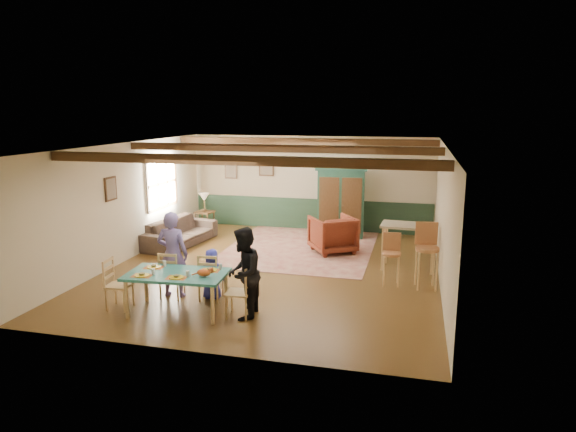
% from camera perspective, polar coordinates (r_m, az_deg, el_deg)
% --- Properties ---
extents(floor, '(8.00, 8.00, 0.00)m').
position_cam_1_polar(floor, '(11.27, -1.68, -5.99)').
color(floor, '#4A3014').
rests_on(floor, ground).
extents(wall_back, '(7.00, 0.02, 2.70)m').
position_cam_1_polar(wall_back, '(14.77, 2.48, 3.65)').
color(wall_back, beige).
rests_on(wall_back, floor).
extents(wall_left, '(0.02, 8.00, 2.70)m').
position_cam_1_polar(wall_left, '(12.34, -17.58, 1.48)').
color(wall_left, beige).
rests_on(wall_left, floor).
extents(wall_right, '(0.02, 8.00, 2.70)m').
position_cam_1_polar(wall_right, '(10.56, 16.89, -0.15)').
color(wall_right, beige).
rests_on(wall_right, floor).
extents(ceiling, '(7.00, 8.00, 0.02)m').
position_cam_1_polar(ceiling, '(10.76, -1.77, 7.84)').
color(ceiling, white).
rests_on(ceiling, wall_back).
extents(wainscot_back, '(6.95, 0.03, 0.90)m').
position_cam_1_polar(wainscot_back, '(14.91, 2.43, 0.21)').
color(wainscot_back, '#1B3121').
rests_on(wainscot_back, floor).
extents(ceiling_beam_front, '(6.95, 0.16, 0.16)m').
position_cam_1_polar(ceiling_beam_front, '(8.58, -5.95, 6.17)').
color(ceiling_beam_front, '#321E0E').
rests_on(ceiling_beam_front, ceiling).
extents(ceiling_beam_mid, '(6.95, 0.16, 0.16)m').
position_cam_1_polar(ceiling_beam_mid, '(11.15, -1.20, 7.52)').
color(ceiling_beam_mid, '#321E0E').
rests_on(ceiling_beam_mid, ceiling).
extents(ceiling_beam_back, '(6.95, 0.16, 0.16)m').
position_cam_1_polar(ceiling_beam_back, '(13.67, 1.68, 8.30)').
color(ceiling_beam_back, '#321E0E').
rests_on(ceiling_beam_back, ceiling).
extents(window_left, '(0.06, 1.60, 1.30)m').
position_cam_1_polar(window_left, '(13.75, -13.85, 3.55)').
color(window_left, white).
rests_on(window_left, wall_left).
extents(picture_left_wall, '(0.04, 0.42, 0.52)m').
position_cam_1_polar(picture_left_wall, '(11.76, -19.09, 2.87)').
color(picture_left_wall, gray).
rests_on(picture_left_wall, wall_left).
extents(picture_back_a, '(0.45, 0.04, 0.55)m').
position_cam_1_polar(picture_back_a, '(15.00, -2.42, 5.50)').
color(picture_back_a, gray).
rests_on(picture_back_a, wall_back).
extents(picture_back_b, '(0.38, 0.04, 0.48)m').
position_cam_1_polar(picture_back_b, '(15.36, -6.37, 5.03)').
color(picture_back_b, gray).
rests_on(picture_back_b, wall_back).
extents(dining_table, '(1.75, 1.06, 0.70)m').
position_cam_1_polar(dining_table, '(9.09, -12.17, -8.35)').
color(dining_table, '#20665F').
rests_on(dining_table, floor).
extents(dining_chair_far_left, '(0.42, 0.44, 0.89)m').
position_cam_1_polar(dining_chair_far_left, '(9.79, -12.77, -6.33)').
color(dining_chair_far_left, tan).
rests_on(dining_chair_far_left, floor).
extents(dining_chair_far_right, '(0.42, 0.44, 0.89)m').
position_cam_1_polar(dining_chair_far_right, '(9.53, -8.58, -6.66)').
color(dining_chair_far_right, tan).
rests_on(dining_chair_far_right, floor).
extents(dining_chair_end_left, '(0.44, 0.42, 0.89)m').
position_cam_1_polar(dining_chair_end_left, '(9.51, -18.28, -7.20)').
color(dining_chair_end_left, tan).
rests_on(dining_chair_end_left, floor).
extents(dining_chair_end_right, '(0.44, 0.42, 0.89)m').
position_cam_1_polar(dining_chair_end_right, '(8.73, -5.55, -8.35)').
color(dining_chair_end_right, tan).
rests_on(dining_chair_end_right, floor).
extents(person_man, '(0.62, 0.43, 1.62)m').
position_cam_1_polar(person_man, '(9.75, -12.70, -4.17)').
color(person_man, '#7360A5').
rests_on(person_man, floor).
extents(person_woman, '(0.64, 0.79, 1.55)m').
position_cam_1_polar(person_woman, '(8.60, -4.99, -6.34)').
color(person_woman, black).
rests_on(person_woman, floor).
extents(person_child, '(0.48, 0.33, 0.94)m').
position_cam_1_polar(person_child, '(9.59, -8.44, -6.38)').
color(person_child, '#282EA3').
rests_on(person_child, floor).
extents(cat, '(0.35, 0.16, 0.17)m').
position_cam_1_polar(cat, '(8.69, -9.36, -6.15)').
color(cat, '#CE5724').
rests_on(cat, dining_table).
extents(place_setting_near_left, '(0.39, 0.31, 0.11)m').
position_cam_1_polar(place_setting_near_left, '(8.96, -15.92, -6.10)').
color(place_setting_near_left, gold).
rests_on(place_setting_near_left, dining_table).
extents(place_setting_near_center, '(0.39, 0.31, 0.11)m').
position_cam_1_polar(place_setting_near_center, '(8.72, -12.29, -6.41)').
color(place_setting_near_center, gold).
rests_on(place_setting_near_center, dining_table).
extents(place_setting_far_left, '(0.39, 0.31, 0.11)m').
position_cam_1_polar(place_setting_far_left, '(9.37, -14.68, -5.25)').
color(place_setting_far_left, gold).
rests_on(place_setting_far_left, dining_table).
extents(place_setting_far_right, '(0.39, 0.31, 0.11)m').
position_cam_1_polar(place_setting_far_right, '(9.00, -8.67, -5.70)').
color(place_setting_far_right, gold).
rests_on(place_setting_far_right, dining_table).
extents(area_rug, '(3.60, 4.26, 0.01)m').
position_cam_1_polar(area_rug, '(12.97, 1.39, -3.56)').
color(area_rug, '#C1A98B').
rests_on(area_rug, floor).
extents(armoire, '(1.40, 0.63, 1.93)m').
position_cam_1_polar(armoire, '(13.98, 5.90, 1.53)').
color(armoire, '#17392A').
rests_on(armoire, floor).
extents(armchair, '(1.35, 1.36, 0.90)m').
position_cam_1_polar(armchair, '(12.55, 4.99, -2.04)').
color(armchair, '#44150D').
rests_on(armchair, floor).
extents(sofa, '(1.20, 2.39, 0.67)m').
position_cam_1_polar(sofa, '(13.53, -11.85, -1.73)').
color(sofa, '#362921').
rests_on(sofa, floor).
extents(end_table, '(0.52, 0.52, 0.57)m').
position_cam_1_polar(end_table, '(14.92, -9.22, -0.57)').
color(end_table, '#321E0E').
rests_on(end_table, floor).
extents(table_lamp, '(0.30, 0.30, 0.52)m').
position_cam_1_polar(table_lamp, '(14.81, -9.29, 1.51)').
color(table_lamp, tan).
rests_on(table_lamp, end_table).
extents(counter_table, '(1.24, 0.77, 1.00)m').
position_cam_1_polar(counter_table, '(11.51, 13.24, -3.34)').
color(counter_table, tan).
rests_on(counter_table, floor).
extents(bar_stool_left, '(0.39, 0.43, 1.04)m').
position_cam_1_polar(bar_stool_left, '(10.38, 11.42, -4.80)').
color(bar_stool_left, '#A66A40').
rests_on(bar_stool_left, floor).
extents(bar_stool_right, '(0.52, 0.56, 1.28)m').
position_cam_1_polar(bar_stool_right, '(10.33, 15.18, -4.36)').
color(bar_stool_right, '#A66A40').
rests_on(bar_stool_right, floor).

